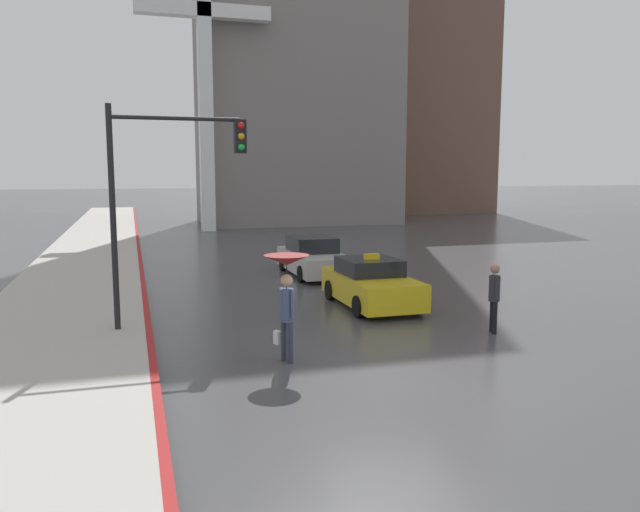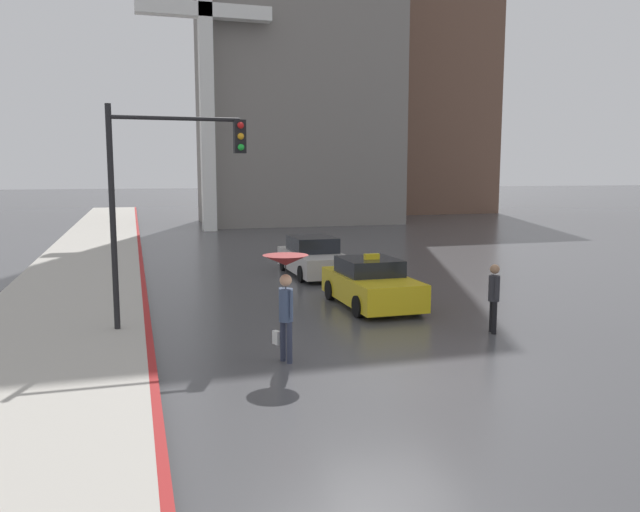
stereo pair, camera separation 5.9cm
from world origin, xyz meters
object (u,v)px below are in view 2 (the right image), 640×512
at_px(taxi, 371,284).
at_px(traffic_light, 168,177).
at_px(pedestrian_with_umbrella, 286,279).
at_px(monument_cross, 206,59).
at_px(pedestrian_man, 494,293).
at_px(sedan_red, 314,258).

height_order(taxi, traffic_light, traffic_light).
xyz_separation_m(pedestrian_with_umbrella, monument_cross, (2.01, 30.17, 9.50)).
relative_size(pedestrian_with_umbrella, pedestrian_man, 1.32).
xyz_separation_m(sedan_red, pedestrian_man, (1.76, -9.61, 0.32)).
relative_size(traffic_light, monument_cross, 0.27).
relative_size(sedan_red, traffic_light, 0.83).
bearing_deg(taxi, monument_cross, -86.30).
bearing_deg(pedestrian_with_umbrella, monument_cross, -26.84).
height_order(taxi, sedan_red, taxi).
relative_size(pedestrian_with_umbrella, monument_cross, 0.11).
bearing_deg(sedan_red, pedestrian_with_umbrella, 70.94).
bearing_deg(pedestrian_with_umbrella, pedestrian_man, -104.03).
xyz_separation_m(taxi, traffic_light, (-5.75, -1.37, 3.13)).
xyz_separation_m(taxi, pedestrian_man, (1.72, -3.75, 0.33)).
height_order(pedestrian_man, traffic_light, traffic_light).
bearing_deg(monument_cross, taxi, -86.30).
distance_m(sedan_red, pedestrian_man, 9.77).
xyz_separation_m(traffic_light, monument_cross, (4.09, 26.95, 7.46)).
relative_size(pedestrian_with_umbrella, traffic_light, 0.41).
xyz_separation_m(sedan_red, pedestrian_with_umbrella, (-3.61, -10.46, 1.06)).
distance_m(pedestrian_man, monument_cross, 31.24).
bearing_deg(sedan_red, traffic_light, 51.77).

